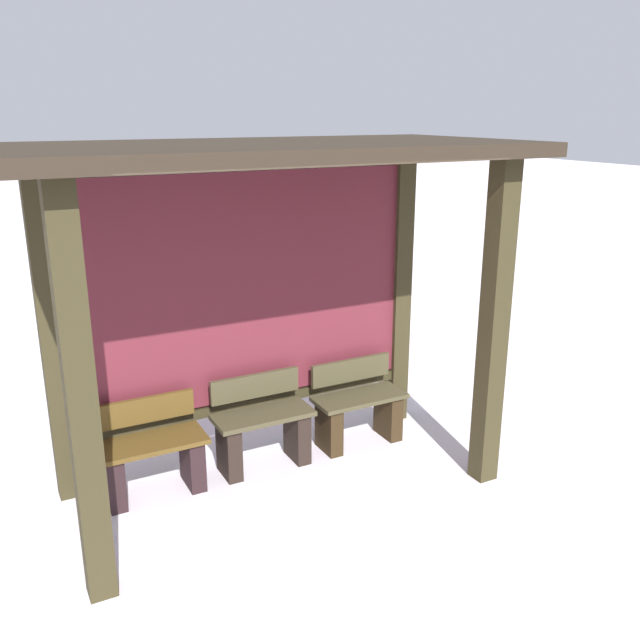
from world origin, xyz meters
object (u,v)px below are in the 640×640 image
Objects in this scene: bench_left_inside at (152,456)px; bench_right_inside at (358,409)px; bench_center_inside at (263,429)px; bus_shelter at (265,239)px.

bench_left_inside is 1.80m from bench_right_inside.
bench_right_inside is (1.80, -0.00, 0.00)m from bench_left_inside.
bench_center_inside is at bearing -0.09° from bench_left_inside.
bus_shelter is at bearing -90.00° from bench_center_inside.
bench_center_inside is (0.00, 0.14, -1.58)m from bus_shelter.
bench_left_inside is 1.00× the size of bench_right_inside.
bench_right_inside is (0.90, 0.14, -1.59)m from bus_shelter.
bench_right_inside is at bearing 9.16° from bus_shelter.
bus_shelter reaches higher than bench_center_inside.
bus_shelter is 1.84m from bench_left_inside.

